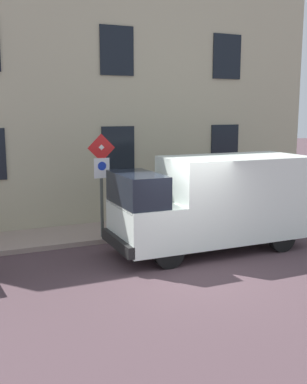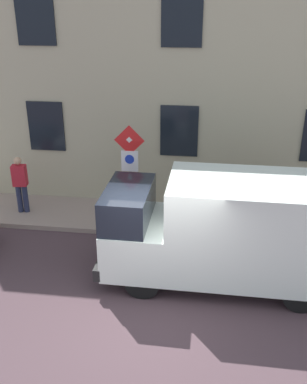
# 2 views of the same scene
# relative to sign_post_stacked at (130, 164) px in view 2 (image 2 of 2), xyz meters

# --- Properties ---
(ground_plane) EXTENTS (80.00, 80.00, 0.00)m
(ground_plane) POSITION_rel_sign_post_stacked_xyz_m (-3.16, -1.14, -2.04)
(ground_plane) COLOR #4A373C
(sidewalk_slab) EXTENTS (2.02, 16.63, 0.14)m
(sidewalk_slab) POSITION_rel_sign_post_stacked_xyz_m (0.80, -1.14, -1.97)
(sidewalk_slab) COLOR gray
(sidewalk_slab) RESTS_ON ground_plane
(building_facade) EXTENTS (0.75, 14.63, 7.68)m
(building_facade) POSITION_rel_sign_post_stacked_xyz_m (2.15, -1.14, 1.81)
(building_facade) COLOR #B2AB8C
(building_facade) RESTS_ON ground_plane
(sign_post_stacked) EXTENTS (0.15, 0.56, 2.82)m
(sign_post_stacked) POSITION_rel_sign_post_stacked_xyz_m (0.00, 0.00, 0.00)
(sign_post_stacked) COLOR #474C47
(sign_post_stacked) RESTS_ON sidewalk_slab
(delivery_van) EXTENTS (2.05, 5.35, 2.50)m
(delivery_van) POSITION_rel_sign_post_stacked_xyz_m (-1.91, -2.51, -0.70)
(delivery_van) COLOR white
(delivery_van) RESTS_ON ground_plane
(bicycle_green) EXTENTS (0.48, 1.71, 0.89)m
(bicycle_green) POSITION_rel_sign_post_stacked_xyz_m (1.26, -4.47, -1.53)
(bicycle_green) COLOR black
(bicycle_green) RESTS_ON sidewalk_slab
(bicycle_red) EXTENTS (0.47, 1.72, 0.89)m
(bicycle_red) POSITION_rel_sign_post_stacked_xyz_m (1.25, -3.53, -1.53)
(bicycle_red) COLOR black
(bicycle_red) RESTS_ON sidewalk_slab
(bicycle_purple) EXTENTS (0.46, 1.71, 0.89)m
(bicycle_purple) POSITION_rel_sign_post_stacked_xyz_m (1.25, -2.58, -1.53)
(bicycle_purple) COLOR black
(bicycle_purple) RESTS_ON sidewalk_slab
(pedestrian) EXTENTS (0.31, 0.43, 1.72)m
(pedestrian) POSITION_rel_sign_post_stacked_xyz_m (0.61, 3.38, -0.97)
(pedestrian) COLOR #262B47
(pedestrian) RESTS_ON sidewalk_slab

